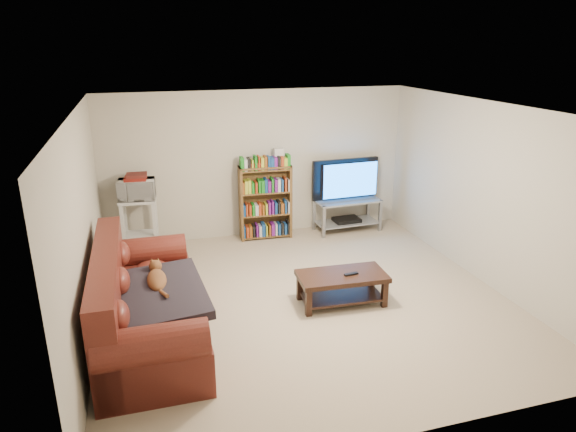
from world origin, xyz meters
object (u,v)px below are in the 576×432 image
object	(u,v)px
coffee_table	(342,283)
bookshelf	(265,201)
tv_stand	(347,210)
sofa	(141,310)

from	to	relation	value
coffee_table	bookshelf	size ratio (longest dim) A/B	0.91
bookshelf	tv_stand	bearing A→B (deg)	0.39
coffee_table	bookshelf	bearing A→B (deg)	101.18
coffee_table	sofa	bearing A→B (deg)	-173.53
coffee_table	tv_stand	bearing A→B (deg)	69.04
sofa	coffee_table	distance (m)	2.41
coffee_table	tv_stand	distance (m)	2.63
sofa	tv_stand	xyz separation A→B (m)	(3.47, 2.55, 0.01)
sofa	coffee_table	bearing A→B (deg)	3.70
tv_stand	bookshelf	distance (m)	1.45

